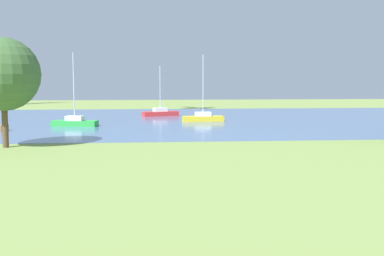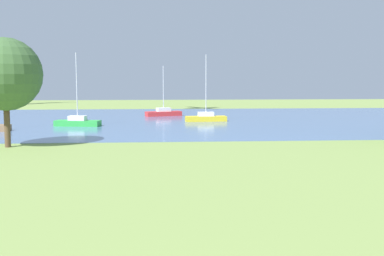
{
  "view_description": "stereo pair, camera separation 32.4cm",
  "coord_description": "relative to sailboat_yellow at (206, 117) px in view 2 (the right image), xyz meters",
  "views": [
    {
      "loc": [
        -0.81,
        -8.07,
        5.21
      ],
      "look_at": [
        1.51,
        19.23,
        2.28
      ],
      "focal_mm": 44.63,
      "sensor_mm": 36.0,
      "label": 1
    },
    {
      "loc": [
        -0.49,
        -8.1,
        5.21
      ],
      "look_at": [
        1.51,
        19.23,
        2.28
      ],
      "focal_mm": 44.63,
      "sensor_mm": 36.0,
      "label": 2
    }
  ],
  "objects": [
    {
      "name": "ground_plane",
      "position": [
        -5.24,
        -25.77,
        -0.47
      ],
      "size": [
        160.0,
        160.0,
        0.0
      ],
      "primitive_type": "plane",
      "color": "#7F994C"
    },
    {
      "name": "water_surface",
      "position": [
        -5.24,
        2.23,
        -0.46
      ],
      "size": [
        140.0,
        40.0,
        0.02
      ],
      "primitive_type": "cube",
      "color": "#5172A0",
      "rests_on": "ground"
    },
    {
      "name": "sailboat_yellow",
      "position": [
        0.0,
        0.0,
        0.0
      ],
      "size": [
        4.9,
        1.87,
        7.82
      ],
      "color": "yellow",
      "rests_on": "water_surface"
    },
    {
      "name": "sailboat_green",
      "position": [
        -14.22,
        -4.49,
        -0.0
      ],
      "size": [
        5.0,
        2.4,
        7.76
      ],
      "color": "green",
      "rests_on": "water_surface"
    },
    {
      "name": "sailboat_red",
      "position": [
        -4.89,
        8.21,
        -0.01
      ],
      "size": [
        5.03,
        2.93,
        6.69
      ],
      "color": "red",
      "rests_on": "water_surface"
    },
    {
      "name": "tree_east_near",
      "position": [
        -16.89,
        -19.67,
        4.94
      ],
      "size": [
        5.41,
        5.41,
        8.13
      ],
      "color": "brown",
      "rests_on": "ground"
    }
  ]
}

